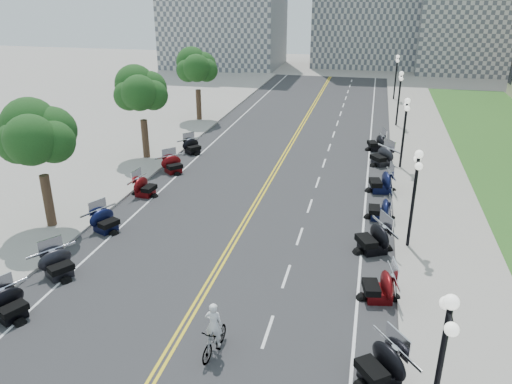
# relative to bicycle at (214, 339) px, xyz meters

# --- Properties ---
(ground) EXTENTS (160.00, 160.00, 0.00)m
(ground) POSITION_rel_bicycle_xyz_m (-1.61, 5.57, -0.58)
(ground) COLOR gray
(road) EXTENTS (16.00, 90.00, 0.01)m
(road) POSITION_rel_bicycle_xyz_m (-1.61, 15.57, -0.57)
(road) COLOR #333335
(road) RESTS_ON ground
(centerline_yellow_a) EXTENTS (0.12, 90.00, 0.00)m
(centerline_yellow_a) POSITION_rel_bicycle_xyz_m (-1.73, 15.57, -0.56)
(centerline_yellow_a) COLOR yellow
(centerline_yellow_a) RESTS_ON road
(centerline_yellow_b) EXTENTS (0.12, 90.00, 0.00)m
(centerline_yellow_b) POSITION_rel_bicycle_xyz_m (-1.49, 15.57, -0.56)
(centerline_yellow_b) COLOR yellow
(centerline_yellow_b) RESTS_ON road
(edge_line_north) EXTENTS (0.12, 90.00, 0.00)m
(edge_line_north) POSITION_rel_bicycle_xyz_m (4.79, 15.57, -0.56)
(edge_line_north) COLOR white
(edge_line_north) RESTS_ON road
(edge_line_south) EXTENTS (0.12, 90.00, 0.00)m
(edge_line_south) POSITION_rel_bicycle_xyz_m (-8.01, 15.57, -0.56)
(edge_line_south) COLOR white
(edge_line_south) RESTS_ON road
(lane_dash_5) EXTENTS (0.12, 2.00, 0.00)m
(lane_dash_5) POSITION_rel_bicycle_xyz_m (1.59, 1.57, -0.56)
(lane_dash_5) COLOR white
(lane_dash_5) RESTS_ON road
(lane_dash_6) EXTENTS (0.12, 2.00, 0.00)m
(lane_dash_6) POSITION_rel_bicycle_xyz_m (1.59, 5.57, -0.56)
(lane_dash_6) COLOR white
(lane_dash_6) RESTS_ON road
(lane_dash_7) EXTENTS (0.12, 2.00, 0.00)m
(lane_dash_7) POSITION_rel_bicycle_xyz_m (1.59, 9.57, -0.56)
(lane_dash_7) COLOR white
(lane_dash_7) RESTS_ON road
(lane_dash_8) EXTENTS (0.12, 2.00, 0.00)m
(lane_dash_8) POSITION_rel_bicycle_xyz_m (1.59, 13.57, -0.56)
(lane_dash_8) COLOR white
(lane_dash_8) RESTS_ON road
(lane_dash_9) EXTENTS (0.12, 2.00, 0.00)m
(lane_dash_9) POSITION_rel_bicycle_xyz_m (1.59, 17.57, -0.56)
(lane_dash_9) COLOR white
(lane_dash_9) RESTS_ON road
(lane_dash_10) EXTENTS (0.12, 2.00, 0.00)m
(lane_dash_10) POSITION_rel_bicycle_xyz_m (1.59, 21.57, -0.56)
(lane_dash_10) COLOR white
(lane_dash_10) RESTS_ON road
(lane_dash_11) EXTENTS (0.12, 2.00, 0.00)m
(lane_dash_11) POSITION_rel_bicycle_xyz_m (1.59, 25.57, -0.56)
(lane_dash_11) COLOR white
(lane_dash_11) RESTS_ON road
(lane_dash_12) EXTENTS (0.12, 2.00, 0.00)m
(lane_dash_12) POSITION_rel_bicycle_xyz_m (1.59, 29.57, -0.56)
(lane_dash_12) COLOR white
(lane_dash_12) RESTS_ON road
(lane_dash_13) EXTENTS (0.12, 2.00, 0.00)m
(lane_dash_13) POSITION_rel_bicycle_xyz_m (1.59, 33.57, -0.56)
(lane_dash_13) COLOR white
(lane_dash_13) RESTS_ON road
(lane_dash_14) EXTENTS (0.12, 2.00, 0.00)m
(lane_dash_14) POSITION_rel_bicycle_xyz_m (1.59, 37.57, -0.56)
(lane_dash_14) COLOR white
(lane_dash_14) RESTS_ON road
(lane_dash_15) EXTENTS (0.12, 2.00, 0.00)m
(lane_dash_15) POSITION_rel_bicycle_xyz_m (1.59, 41.57, -0.56)
(lane_dash_15) COLOR white
(lane_dash_15) RESTS_ON road
(lane_dash_16) EXTENTS (0.12, 2.00, 0.00)m
(lane_dash_16) POSITION_rel_bicycle_xyz_m (1.59, 45.57, -0.56)
(lane_dash_16) COLOR white
(lane_dash_16) RESTS_ON road
(lane_dash_17) EXTENTS (0.12, 2.00, 0.00)m
(lane_dash_17) POSITION_rel_bicycle_xyz_m (1.59, 49.57, -0.56)
(lane_dash_17) COLOR white
(lane_dash_17) RESTS_ON road
(lane_dash_18) EXTENTS (0.12, 2.00, 0.00)m
(lane_dash_18) POSITION_rel_bicycle_xyz_m (1.59, 53.57, -0.56)
(lane_dash_18) COLOR white
(lane_dash_18) RESTS_ON road
(lane_dash_19) EXTENTS (0.12, 2.00, 0.00)m
(lane_dash_19) POSITION_rel_bicycle_xyz_m (1.59, 57.57, -0.56)
(lane_dash_19) COLOR white
(lane_dash_19) RESTS_ON road
(sidewalk_north) EXTENTS (5.00, 90.00, 0.15)m
(sidewalk_north) POSITION_rel_bicycle_xyz_m (8.89, 15.57, -0.50)
(sidewalk_north) COLOR #9E9991
(sidewalk_north) RESTS_ON ground
(sidewalk_south) EXTENTS (5.00, 90.00, 0.15)m
(sidewalk_south) POSITION_rel_bicycle_xyz_m (-12.11, 15.57, -0.50)
(sidewalk_south) COLOR #9E9991
(sidewalk_south) RESTS_ON ground
(street_lamp_1) EXTENTS (0.50, 1.20, 4.90)m
(street_lamp_1) POSITION_rel_bicycle_xyz_m (6.99, -2.43, 2.02)
(street_lamp_1) COLOR black
(street_lamp_1) RESTS_ON sidewalk_north
(street_lamp_2) EXTENTS (0.50, 1.20, 4.90)m
(street_lamp_2) POSITION_rel_bicycle_xyz_m (6.99, 9.57, 2.02)
(street_lamp_2) COLOR black
(street_lamp_2) RESTS_ON sidewalk_north
(street_lamp_3) EXTENTS (0.50, 1.20, 4.90)m
(street_lamp_3) POSITION_rel_bicycle_xyz_m (6.99, 21.57, 2.02)
(street_lamp_3) COLOR black
(street_lamp_3) RESTS_ON sidewalk_north
(street_lamp_4) EXTENTS (0.50, 1.20, 4.90)m
(street_lamp_4) POSITION_rel_bicycle_xyz_m (6.99, 33.57, 2.02)
(street_lamp_4) COLOR black
(street_lamp_4) RESTS_ON sidewalk_north
(street_lamp_5) EXTENTS (0.50, 1.20, 4.90)m
(street_lamp_5) POSITION_rel_bicycle_xyz_m (6.99, 45.57, 2.02)
(street_lamp_5) COLOR black
(street_lamp_5) RESTS_ON sidewalk_north
(tree_2) EXTENTS (4.80, 4.80, 9.20)m
(tree_2) POSITION_rel_bicycle_xyz_m (-11.61, 7.57, 4.17)
(tree_2) COLOR #235619
(tree_2) RESTS_ON sidewalk_south
(tree_3) EXTENTS (4.80, 4.80, 9.20)m
(tree_3) POSITION_rel_bicycle_xyz_m (-11.61, 19.57, 4.17)
(tree_3) COLOR #235619
(tree_3) RESTS_ON sidewalk_south
(tree_4) EXTENTS (4.80, 4.80, 9.20)m
(tree_4) POSITION_rel_bicycle_xyz_m (-11.61, 31.57, 4.17)
(tree_4) COLOR #235619
(tree_4) RESTS_ON sidewalk_south
(motorcycle_n_4) EXTENTS (2.93, 2.93, 1.46)m
(motorcycle_n_4) POSITION_rel_bicycle_xyz_m (5.68, -0.09, 0.16)
(motorcycle_n_4) COLOR black
(motorcycle_n_4) RESTS_ON road
(motorcycle_n_5) EXTENTS (2.35, 2.35, 1.40)m
(motorcycle_n_5) POSITION_rel_bicycle_xyz_m (5.61, 4.71, 0.13)
(motorcycle_n_5) COLOR #590A0C
(motorcycle_n_5) RESTS_ON road
(motorcycle_n_6) EXTENTS (2.99, 2.99, 1.55)m
(motorcycle_n_6) POSITION_rel_bicycle_xyz_m (5.29, 8.82, 0.20)
(motorcycle_n_6) COLOR black
(motorcycle_n_6) RESTS_ON road
(motorcycle_n_7) EXTENTS (1.99, 1.99, 1.34)m
(motorcycle_n_7) POSITION_rel_bicycle_xyz_m (5.61, 12.71, 0.10)
(motorcycle_n_7) COLOR black
(motorcycle_n_7) RESTS_ON road
(motorcycle_n_8) EXTENTS (2.54, 2.54, 1.51)m
(motorcycle_n_8) POSITION_rel_bicycle_xyz_m (5.64, 16.85, 0.18)
(motorcycle_n_8) COLOR black
(motorcycle_n_8) RESTS_ON road
(motorcycle_n_9) EXTENTS (2.98, 2.98, 1.48)m
(motorcycle_n_9) POSITION_rel_bicycle_xyz_m (5.69, 22.12, 0.17)
(motorcycle_n_9) COLOR black
(motorcycle_n_9) RESTS_ON road
(motorcycle_n_10) EXTENTS (2.47, 2.47, 1.38)m
(motorcycle_n_10) POSITION_rel_bicycle_xyz_m (5.27, 25.72, 0.12)
(motorcycle_n_10) COLOR black
(motorcycle_n_10) RESTS_ON road
(motorcycle_s_4) EXTENTS (2.53, 2.53, 1.32)m
(motorcycle_s_4) POSITION_rel_bicycle_xyz_m (-8.40, 0.12, 0.09)
(motorcycle_s_4) COLOR black
(motorcycle_s_4) RESTS_ON road
(motorcycle_s_5) EXTENTS (2.69, 2.69, 1.36)m
(motorcycle_s_5) POSITION_rel_bicycle_xyz_m (-8.35, 3.27, 0.10)
(motorcycle_s_5) COLOR black
(motorcycle_s_5) RESTS_ON road
(motorcycle_s_6) EXTENTS (2.51, 2.51, 1.33)m
(motorcycle_s_6) POSITION_rel_bicycle_xyz_m (-8.55, 7.84, 0.09)
(motorcycle_s_6) COLOR black
(motorcycle_s_6) RESTS_ON road
(motorcycle_s_7) EXTENTS (2.09, 2.09, 1.32)m
(motorcycle_s_7) POSITION_rel_bicycle_xyz_m (-8.60, 12.83, 0.08)
(motorcycle_s_7) COLOR #590A0C
(motorcycle_s_7) RESTS_ON road
(motorcycle_s_8) EXTENTS (2.66, 2.66, 1.32)m
(motorcycle_s_8) POSITION_rel_bicycle_xyz_m (-8.50, 17.15, 0.08)
(motorcycle_s_8) COLOR #590A0C
(motorcycle_s_8) RESTS_ON road
(motorcycle_s_9) EXTENTS (2.54, 2.54, 1.26)m
(motorcycle_s_9) POSITION_rel_bicycle_xyz_m (-8.69, 21.61, 0.06)
(motorcycle_s_9) COLOR black
(motorcycle_s_9) RESTS_ON road
(bicycle) EXTENTS (0.80, 1.97, 1.15)m
(bicycle) POSITION_rel_bicycle_xyz_m (0.00, 0.00, 0.00)
(bicycle) COLOR #A51414
(bicycle) RESTS_ON road
(cyclist_rider) EXTENTS (0.63, 0.41, 1.73)m
(cyclist_rider) POSITION_rel_bicycle_xyz_m (0.00, 0.00, 1.44)
(cyclist_rider) COLOR white
(cyclist_rider) RESTS_ON bicycle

